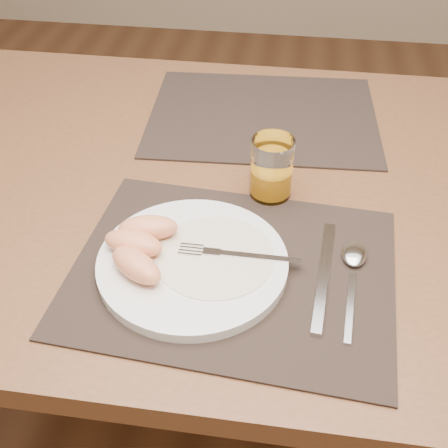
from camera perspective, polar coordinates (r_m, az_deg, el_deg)
ground at (r=1.54m, az=0.88°, el=-18.67°), size 5.00×5.00×0.00m
table at (r=1.02m, az=1.25°, el=0.79°), size 1.40×0.90×0.75m
placemat_near at (r=0.80m, az=0.89°, el=-4.70°), size 0.47×0.38×0.00m
placemat_far at (r=1.15m, az=3.97°, el=10.94°), size 0.47×0.37×0.00m
plate at (r=0.80m, az=-3.21°, el=-3.96°), size 0.27×0.27×0.02m
plate_dressing at (r=0.79m, az=-0.96°, el=-3.23°), size 0.17×0.17×0.00m
fork at (r=0.79m, az=0.46°, el=-3.06°), size 0.17×0.02×0.00m
knife at (r=0.79m, az=9.96°, el=-6.01°), size 0.03×0.22×0.01m
spoon at (r=0.82m, az=13.05°, el=-3.64°), size 0.04×0.19×0.01m
juice_glass at (r=0.91m, az=4.85°, el=5.41°), size 0.07×0.07×0.10m
grapefruit_wedges at (r=0.79m, az=-8.58°, el=-2.12°), size 0.11×0.15×0.03m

